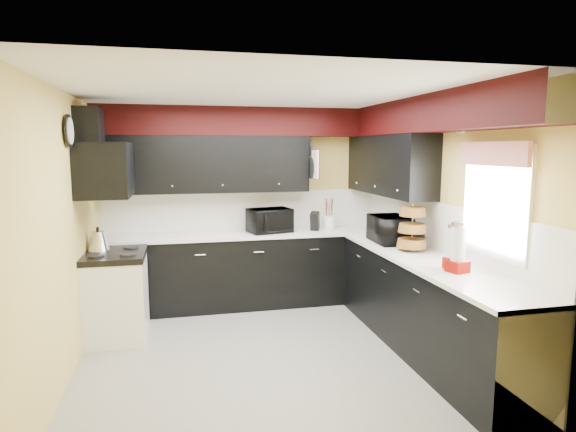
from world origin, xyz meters
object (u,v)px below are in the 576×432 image
object	(u,v)px
microwave	(390,229)
utensil_crock	(329,222)
kettle	(98,241)
knife_block	(315,221)
toaster_oven	(270,220)

from	to	relation	value
microwave	utensil_crock	world-z (taller)	microwave
utensil_crock	kettle	world-z (taller)	kettle
microwave	knife_block	distance (m)	1.14
knife_block	kettle	distance (m)	2.62
utensil_crock	toaster_oven	bearing A→B (deg)	-174.41
microwave	knife_block	bearing A→B (deg)	33.87
knife_block	kettle	xyz separation A→B (m)	(-2.56, -0.56, -0.04)
kettle	microwave	bearing A→B (deg)	-7.32
toaster_oven	microwave	xyz separation A→B (m)	(1.20, -0.97, 0.00)
toaster_oven	utensil_crock	xyz separation A→B (m)	(0.81, 0.08, -0.06)
toaster_oven	knife_block	distance (m)	0.59
toaster_oven	knife_block	xyz separation A→B (m)	(0.59, -0.00, -0.03)
utensil_crock	knife_block	bearing A→B (deg)	-159.02
microwave	kettle	world-z (taller)	microwave
microwave	kettle	bearing A→B (deg)	84.44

